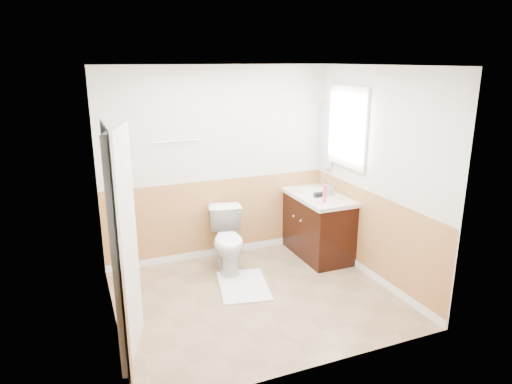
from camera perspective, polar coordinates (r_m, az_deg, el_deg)
name	(u,v)px	position (r m, az deg, el deg)	size (l,w,h in m)	color
floor	(256,297)	(5.24, 0.03, -13.00)	(3.00, 3.00, 0.00)	#8C7051
ceiling	(256,66)	(4.58, 0.04, 15.48)	(3.00, 3.00, 0.00)	white
wall_back	(218,164)	(5.94, -4.76, 3.43)	(3.00, 3.00, 0.00)	silver
wall_front	(319,232)	(3.65, 7.86, -4.93)	(3.00, 3.00, 0.00)	silver
wall_left	(106,207)	(4.43, -18.20, -1.79)	(3.00, 3.00, 0.00)	silver
wall_right	(376,176)	(5.49, 14.67, 1.88)	(3.00, 3.00, 0.00)	silver
wainscot_back	(220,219)	(6.14, -4.56, -3.43)	(3.00, 3.00, 0.00)	tan
wainscot_front	(315,315)	(3.99, 7.35, -14.97)	(3.00, 3.00, 0.00)	tan
wainscot_left	(114,281)	(4.71, -17.24, -10.49)	(2.60, 2.60, 0.00)	tan
wainscot_right	(370,237)	(5.71, 14.04, -5.44)	(2.60, 2.60, 0.00)	tan
toilet	(228,240)	(5.76, -3.48, -6.03)	(0.43, 0.75, 0.76)	white
bath_mat	(244,286)	(5.47, -1.57, -11.59)	(0.55, 0.80, 0.02)	white
vanity_cabinet	(317,226)	(6.22, 7.58, -4.23)	(0.55, 1.10, 0.80)	black
vanity_knob_left	(301,221)	(5.95, 5.59, -3.59)	(0.03, 0.03, 0.03)	silver
vanity_knob_right	(294,216)	(6.12, 4.72, -3.01)	(0.03, 0.03, 0.03)	silver
countertop	(317,196)	(6.08, 7.64, -0.49)	(0.60, 1.15, 0.05)	silver
sink_basin	(312,190)	(6.20, 7.05, 0.19)	(0.36, 0.36, 0.02)	white
faucet	(324,185)	(6.28, 8.50, 0.89)	(0.02, 0.02, 0.14)	#B4B4BA
lotion_bottle	(325,193)	(5.73, 8.57, -0.18)	(0.05, 0.05, 0.22)	#EA3C63
soap_dispenser	(329,188)	(6.05, 9.11, 0.54)	(0.09, 0.09, 0.19)	gray
hair_dryer_body	(319,194)	(5.95, 7.90, -0.29)	(0.07, 0.07, 0.14)	black
hair_dryer_handle	(318,197)	(5.93, 7.72, -0.64)	(0.03, 0.03, 0.07)	black
mirror_panel	(326,137)	(6.31, 8.71, 6.82)	(0.02, 0.35, 0.90)	silver
window_frame	(348,127)	(5.85, 11.33, 7.95)	(0.04, 0.80, 1.00)	white
window_glass	(349,127)	(5.86, 11.46, 7.95)	(0.01, 0.70, 0.90)	white
door	(125,246)	(4.10, -15.98, -6.51)	(0.05, 0.80, 2.04)	white
door_frame	(116,246)	(4.09, -17.06, -6.51)	(0.02, 0.92, 2.10)	white
door_knob	(128,239)	(4.43, -15.66, -5.70)	(0.06, 0.06, 0.06)	silver
towel_bar	(176,141)	(5.69, -9.99, 6.26)	(0.02, 0.02, 0.62)	silver
tp_holder_bar	(213,207)	(6.00, -5.34, -1.92)	(0.02, 0.02, 0.14)	silver
tp_roll	(213,207)	(6.00, -5.34, -1.92)	(0.11, 0.11, 0.10)	white
tp_sheet	(214,215)	(6.03, -5.31, -2.92)	(0.10, 0.01, 0.16)	white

